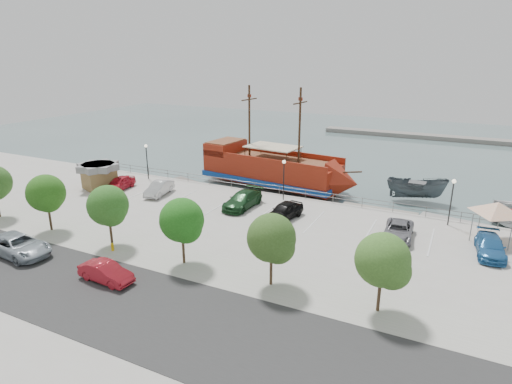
% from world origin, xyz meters
% --- Properties ---
extents(ground, '(160.00, 160.00, 0.00)m').
position_xyz_m(ground, '(0.00, 0.00, -1.00)').
color(ground, '#465C5C').
extents(land_slab, '(100.00, 58.00, 1.20)m').
position_xyz_m(land_slab, '(0.00, -21.00, -0.60)').
color(land_slab, '#A6A096').
rests_on(land_slab, ground).
extents(street, '(100.00, 8.00, 0.04)m').
position_xyz_m(street, '(0.00, -16.00, 0.01)').
color(street, '#2B2B2B').
rests_on(street, land_slab).
extents(sidewalk, '(100.00, 4.00, 0.05)m').
position_xyz_m(sidewalk, '(0.00, -10.00, 0.01)').
color(sidewalk, '#9E9D8F').
rests_on(sidewalk, land_slab).
extents(seawall_railing, '(50.00, 0.06, 1.00)m').
position_xyz_m(seawall_railing, '(0.00, 7.80, 0.53)').
color(seawall_railing, '#5F5F5F').
rests_on(seawall_railing, land_slab).
extents(far_shore, '(40.00, 3.00, 0.80)m').
position_xyz_m(far_shore, '(10.00, 55.00, -0.60)').
color(far_shore, gray).
rests_on(far_shore, ground).
extents(pirate_ship, '(20.28, 7.64, 12.64)m').
position_xyz_m(pirate_ship, '(-3.02, 13.10, 1.12)').
color(pirate_ship, maroon).
rests_on(pirate_ship, ground).
extents(patrol_boat, '(6.78, 3.57, 2.49)m').
position_xyz_m(patrol_boat, '(12.35, 15.06, 0.25)').
color(patrol_boat, '#454E53').
rests_on(patrol_boat, ground).
extents(speedboat, '(5.79, 7.52, 1.44)m').
position_xyz_m(speedboat, '(21.28, 12.28, -0.28)').
color(speedboat, silver).
rests_on(speedboat, ground).
extents(dock_west, '(6.50, 3.66, 0.36)m').
position_xyz_m(dock_west, '(-13.74, 9.20, -0.82)').
color(dock_west, '#665F58').
rests_on(dock_west, ground).
extents(dock_mid, '(7.68, 2.28, 0.44)m').
position_xyz_m(dock_mid, '(9.40, 9.20, -0.78)').
color(dock_mid, gray).
rests_on(dock_mid, ground).
extents(dock_east, '(7.68, 3.41, 0.42)m').
position_xyz_m(dock_east, '(17.02, 9.20, -0.79)').
color(dock_east, gray).
rests_on(dock_east, ground).
extents(shed, '(4.58, 4.58, 2.89)m').
position_xyz_m(shed, '(-20.35, 0.95, 1.54)').
color(shed, brown).
rests_on(shed, land_slab).
extents(canopy_tent, '(5.46, 5.46, 3.78)m').
position_xyz_m(canopy_tent, '(19.48, 4.63, 3.29)').
color(canopy_tent, slate).
rests_on(canopy_tent, land_slab).
extents(street_van, '(5.81, 2.98, 1.57)m').
position_xyz_m(street_van, '(-13.10, -14.44, 0.78)').
color(street_van, '#949FA9').
rests_on(street_van, street).
extents(street_sedan, '(4.11, 1.61, 1.33)m').
position_xyz_m(street_sedan, '(-4.16, -14.50, 0.67)').
color(street_sedan, '#AA1925').
rests_on(street_sedan, street).
extents(fire_hydrant, '(0.24, 0.24, 0.68)m').
position_xyz_m(fire_hydrant, '(-7.17, -10.80, 0.37)').
color(fire_hydrant, '#D09E06').
rests_on(fire_hydrant, sidewalk).
extents(lamp_post_left, '(0.36, 0.36, 4.28)m').
position_xyz_m(lamp_post_left, '(-18.00, 6.50, 2.94)').
color(lamp_post_left, black).
rests_on(lamp_post_left, land_slab).
extents(lamp_post_mid, '(0.36, 0.36, 4.28)m').
position_xyz_m(lamp_post_mid, '(0.00, 6.50, 2.94)').
color(lamp_post_mid, black).
rests_on(lamp_post_mid, land_slab).
extents(lamp_post_right, '(0.36, 0.36, 4.28)m').
position_xyz_m(lamp_post_right, '(16.00, 6.50, 2.94)').
color(lamp_post_right, black).
rests_on(lamp_post_right, land_slab).
extents(tree_b, '(3.30, 3.20, 5.00)m').
position_xyz_m(tree_b, '(-14.85, -10.07, 3.30)').
color(tree_b, '#473321').
rests_on(tree_b, sidewalk).
extents(tree_c, '(3.30, 3.20, 5.00)m').
position_xyz_m(tree_c, '(-7.85, -10.07, 3.30)').
color(tree_c, '#473321').
rests_on(tree_c, sidewalk).
extents(tree_d, '(3.30, 3.20, 5.00)m').
position_xyz_m(tree_d, '(-0.85, -10.07, 3.30)').
color(tree_d, '#473321').
rests_on(tree_d, sidewalk).
extents(tree_e, '(3.30, 3.20, 5.00)m').
position_xyz_m(tree_e, '(6.15, -10.07, 3.30)').
color(tree_e, '#473321').
rests_on(tree_e, sidewalk).
extents(tree_f, '(3.30, 3.20, 5.00)m').
position_xyz_m(tree_f, '(13.15, -10.07, 3.30)').
color(tree_f, '#473321').
rests_on(tree_f, sidewalk).
extents(parked_car_a, '(2.38, 4.59, 1.49)m').
position_xyz_m(parked_car_a, '(-17.98, 1.60, 0.75)').
color(parked_car_a, red).
rests_on(parked_car_a, land_slab).
extents(parked_car_b, '(2.29, 4.62, 1.46)m').
position_xyz_m(parked_car_b, '(-12.77, 2.04, 0.73)').
color(parked_car_b, '#B9B9B9').
rests_on(parked_car_b, land_slab).
extents(parked_car_d, '(2.44, 5.54, 1.58)m').
position_xyz_m(parked_car_d, '(-2.73, 2.49, 0.79)').
color(parked_car_d, '#18401E').
rests_on(parked_car_d, land_slab).
extents(parked_car_e, '(2.62, 4.88, 1.58)m').
position_xyz_m(parked_car_e, '(2.22, 1.40, 0.79)').
color(parked_car_e, black).
rests_on(parked_car_e, land_slab).
extents(parked_car_g, '(2.52, 4.98, 1.35)m').
position_xyz_m(parked_car_g, '(12.41, 1.50, 0.68)').
color(parked_car_g, slate).
rests_on(parked_car_g, land_slab).
extents(parked_car_h, '(2.33, 4.92, 1.39)m').
position_xyz_m(parked_car_h, '(19.18, 1.47, 0.69)').
color(parked_car_h, '#2766A2').
rests_on(parked_car_h, land_slab).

